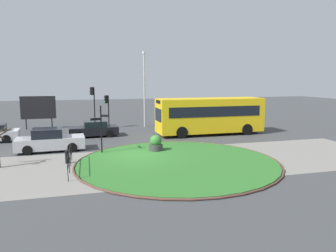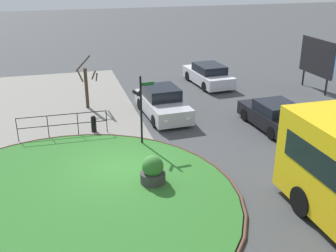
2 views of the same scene
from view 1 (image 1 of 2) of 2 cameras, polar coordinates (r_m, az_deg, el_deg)
ground at (r=20.05m, az=-5.78°, el=-5.57°), size 120.00×120.00×0.00m
sidewalk_paving at (r=18.12m, az=-4.72°, el=-7.05°), size 32.00×7.94×0.02m
grass_island at (r=18.53m, az=1.77°, el=-6.55°), size 11.64×11.64×0.10m
grass_kerb_ring at (r=18.53m, az=1.77°, el=-6.53°), size 11.95×11.95×0.11m
signpost_directional at (r=20.77m, az=-12.19°, el=-0.01°), size 1.16×0.87×3.20m
bollard_foreground at (r=19.14m, az=-17.95°, el=-5.29°), size 0.25×0.25×0.85m
railing_grass_edge at (r=17.67m, az=-17.55°, el=-5.43°), size 0.07×4.12×1.12m
bus_yellow at (r=27.97m, az=7.66°, el=1.99°), size 9.50×2.75×3.23m
car_near_lane at (r=22.87m, az=-20.79°, el=-2.54°), size 4.58×2.13×1.55m
car_far_lane at (r=27.60m, az=-13.42°, el=-0.56°), size 4.20×2.13×1.35m
traffic_light_near at (r=31.50m, az=-13.59°, el=4.90°), size 0.48×0.32×4.15m
traffic_light_far at (r=31.80m, az=-11.12°, el=3.95°), size 0.49×0.29×3.31m
lamppost_tall at (r=32.31m, az=-4.35°, el=7.16°), size 0.32×0.32×7.68m
billboard_left at (r=33.33m, az=-22.65°, el=3.04°), size 3.28×0.24×3.26m
planter_near_signpost at (r=21.15m, az=-2.25°, el=-3.35°), size 0.94×0.94×1.16m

